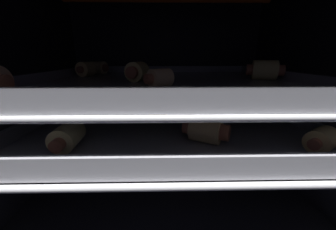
# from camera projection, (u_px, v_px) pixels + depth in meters

# --- Properties ---
(ground_plane) EXTENTS (0.52, 0.45, 0.01)m
(ground_plane) POSITION_uv_depth(u_px,v_px,m) (168.00, 182.00, 0.40)
(ground_plane) COLOR black
(oven_wall_back) EXTENTS (0.52, 0.01, 0.38)m
(oven_wall_back) POSITION_uv_depth(u_px,v_px,m) (167.00, 77.00, 0.55)
(oven_wall_back) COLOR black
(oven_wall_back) RESTS_ON ground_plane
(oven_wall_left) EXTENTS (0.01, 0.43, 0.38)m
(oven_wall_left) POSITION_uv_depth(u_px,v_px,m) (24.00, 89.00, 0.34)
(oven_wall_left) COLOR black
(oven_wall_left) RESTS_ON ground_plane
(oven_wall_right) EXTENTS (0.01, 0.43, 0.38)m
(oven_wall_right) POSITION_uv_depth(u_px,v_px,m) (309.00, 88.00, 0.35)
(oven_wall_right) COLOR black
(oven_wall_right) RESTS_ON ground_plane
(oven_rack_lower) EXTENTS (0.48, 0.42, 0.01)m
(oven_rack_lower) POSITION_uv_depth(u_px,v_px,m) (168.00, 121.00, 0.36)
(oven_rack_lower) COLOR #B7B7BC
(baking_tray_lower) EXTENTS (0.42, 0.37, 0.02)m
(baking_tray_lower) POSITION_uv_depth(u_px,v_px,m) (168.00, 116.00, 0.36)
(baking_tray_lower) COLOR gray
(baking_tray_lower) RESTS_ON oven_rack_lower
(pig_in_blanket_lower_0) EXTENTS (0.05, 0.04, 0.03)m
(pig_in_blanket_lower_0) POSITION_uv_depth(u_px,v_px,m) (222.00, 103.00, 0.39)
(pig_in_blanket_lower_0) COLOR #E9C382
(pig_in_blanket_lower_0) RESTS_ON baking_tray_lower
(pig_in_blanket_lower_1) EXTENTS (0.05, 0.03, 0.03)m
(pig_in_blanket_lower_1) POSITION_uv_depth(u_px,v_px,m) (149.00, 96.00, 0.46)
(pig_in_blanket_lower_1) COLOR #E1B083
(pig_in_blanket_lower_1) RESTS_ON baking_tray_lower
(pig_in_blanket_lower_2) EXTENTS (0.04, 0.03, 0.03)m
(pig_in_blanket_lower_2) POSITION_uv_depth(u_px,v_px,m) (156.00, 99.00, 0.42)
(pig_in_blanket_lower_2) COLOR #E0BD78
(pig_in_blanket_lower_2) RESTS_ON baking_tray_lower
(pig_in_blanket_lower_3) EXTENTS (0.05, 0.05, 0.03)m
(pig_in_blanket_lower_3) POSITION_uv_depth(u_px,v_px,m) (100.00, 107.00, 0.36)
(pig_in_blanket_lower_3) COLOR #E5BB81
(pig_in_blanket_lower_3) RESTS_ON baking_tray_lower
(pig_in_blanket_lower_4) EXTENTS (0.05, 0.04, 0.03)m
(pig_in_blanket_lower_4) POSITION_uv_depth(u_px,v_px,m) (321.00, 140.00, 0.22)
(pig_in_blanket_lower_4) COLOR #DAB974
(pig_in_blanket_lower_4) RESTS_ON baking_tray_lower
(pig_in_blanket_lower_5) EXTENTS (0.03, 0.05, 0.02)m
(pig_in_blanket_lower_5) POSITION_uv_depth(u_px,v_px,m) (212.00, 95.00, 0.47)
(pig_in_blanket_lower_5) COLOR #DBC67C
(pig_in_blanket_lower_5) RESTS_ON baking_tray_lower
(pig_in_blanket_lower_6) EXTENTS (0.03, 0.06, 0.03)m
(pig_in_blanket_lower_6) POSITION_uv_depth(u_px,v_px,m) (68.00, 136.00, 0.23)
(pig_in_blanket_lower_6) COLOR #D7C783
(pig_in_blanket_lower_6) RESTS_ON baking_tray_lower
(pig_in_blanket_lower_7) EXTENTS (0.05, 0.04, 0.03)m
(pig_in_blanket_lower_7) POSITION_uv_depth(u_px,v_px,m) (159.00, 108.00, 0.34)
(pig_in_blanket_lower_7) COLOR #DCBC73
(pig_in_blanket_lower_7) RESTS_ON baking_tray_lower
(pig_in_blanket_lower_8) EXTENTS (0.05, 0.04, 0.02)m
(pig_in_blanket_lower_8) POSITION_uv_depth(u_px,v_px,m) (107.00, 95.00, 0.48)
(pig_in_blanket_lower_8) COLOR #DCBD80
(pig_in_blanket_lower_8) RESTS_ON baking_tray_lower
(pig_in_blanket_lower_9) EXTENTS (0.06, 0.05, 0.03)m
(pig_in_blanket_lower_9) POSITION_uv_depth(u_px,v_px,m) (206.00, 130.00, 0.24)
(pig_in_blanket_lower_9) COLOR #E3BC7A
(pig_in_blanket_lower_9) RESTS_ON baking_tray_lower
(pig_in_blanket_lower_10) EXTENTS (0.06, 0.04, 0.03)m
(pig_in_blanket_lower_10) POSITION_uv_depth(u_px,v_px,m) (156.00, 93.00, 0.50)
(pig_in_blanket_lower_10) COLOR #D8C787
(pig_in_blanket_lower_10) RESTS_ON baking_tray_lower
(oven_rack_upper) EXTENTS (0.48, 0.42, 0.01)m
(oven_rack_upper) POSITION_uv_depth(u_px,v_px,m) (168.00, 86.00, 0.34)
(oven_rack_upper) COLOR #B7B7BC
(baking_tray_upper) EXTENTS (0.42, 0.37, 0.02)m
(baking_tray_upper) POSITION_uv_depth(u_px,v_px,m) (168.00, 81.00, 0.34)
(baking_tray_upper) COLOR gray
(baking_tray_upper) RESTS_ON oven_rack_upper
(pig_in_blanket_upper_0) EXTENTS (0.05, 0.04, 0.03)m
(pig_in_blanket_upper_0) POSITION_uv_depth(u_px,v_px,m) (98.00, 68.00, 0.45)
(pig_in_blanket_upper_0) COLOR #E6C481
(pig_in_blanket_upper_0) RESTS_ON baking_tray_upper
(pig_in_blanket_upper_2) EXTENTS (0.04, 0.04, 0.03)m
(pig_in_blanket_upper_2) POSITION_uv_depth(u_px,v_px,m) (86.00, 69.00, 0.39)
(pig_in_blanket_upper_2) COLOR #E7C175
(pig_in_blanket_upper_2) RESTS_ON baking_tray_upper
(pig_in_blanket_upper_3) EXTENTS (0.06, 0.04, 0.03)m
(pig_in_blanket_upper_3) POSITION_uv_depth(u_px,v_px,m) (265.00, 70.00, 0.33)
(pig_in_blanket_upper_3) COLOR #DAC779
(pig_in_blanket_upper_3) RESTS_ON baking_tray_upper
(pig_in_blanket_upper_4) EXTENTS (0.04, 0.05, 0.03)m
(pig_in_blanket_upper_4) POSITION_uv_depth(u_px,v_px,m) (137.00, 72.00, 0.31)
(pig_in_blanket_upper_4) COLOR #D4BF71
(pig_in_blanket_upper_4) RESTS_ON baking_tray_upper
(pig_in_blanket_upper_5) EXTENTS (0.04, 0.04, 0.02)m
(pig_in_blanket_upper_5) POSITION_uv_depth(u_px,v_px,m) (160.00, 78.00, 0.26)
(pig_in_blanket_upper_5) COLOR #E2B780
(pig_in_blanket_upper_5) RESTS_ON baking_tray_upper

